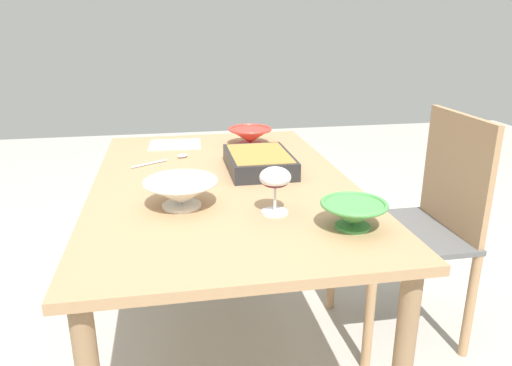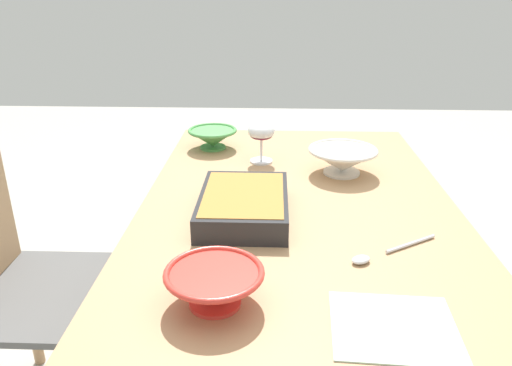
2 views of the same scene
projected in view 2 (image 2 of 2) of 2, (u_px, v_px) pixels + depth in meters
dining_table at (297, 230)px, 1.39m from camera, size 1.39×0.86×0.73m
chair at (19, 277)px, 1.43m from camera, size 0.45×0.44×0.91m
wine_glass at (261, 134)px, 1.63m from camera, size 0.09×0.09×0.14m
casserole_dish at (244, 203)px, 1.27m from camera, size 0.32×0.22×0.06m
mixing_bowl at (215, 285)px, 0.92m from camera, size 0.19×0.19×0.07m
small_bowl at (342, 159)px, 1.55m from camera, size 0.22×0.22×0.08m
serving_bowl at (213, 137)px, 1.78m from camera, size 0.17×0.17×0.07m
serving_spoon at (379, 254)px, 1.10m from camera, size 0.15×0.22×0.01m
napkin at (394, 327)px, 0.88m from camera, size 0.20×0.23×0.00m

